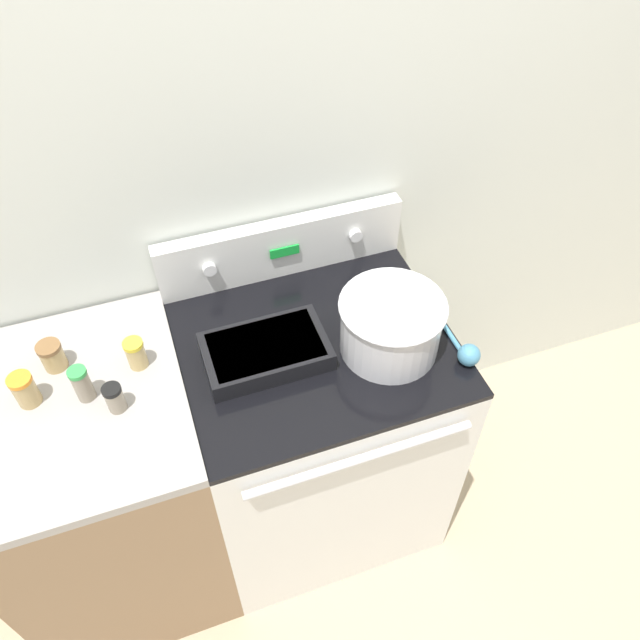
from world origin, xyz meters
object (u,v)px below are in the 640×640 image
at_px(spice_jar_black_cap, 115,398).
at_px(spice_jar_orange_cap, 25,390).
at_px(spice_jar_brown_cap, 52,356).
at_px(spice_jar_green_cap, 82,384).
at_px(mixing_bowl, 391,324).
at_px(spice_jar_yellow_cap, 136,354).
at_px(ladle, 465,350).
at_px(casserole_dish, 266,351).

height_order(spice_jar_black_cap, spice_jar_orange_cap, spice_jar_orange_cap).
bearing_deg(spice_jar_black_cap, spice_jar_brown_cap, 125.67).
height_order(spice_jar_green_cap, spice_jar_brown_cap, spice_jar_green_cap).
bearing_deg(spice_jar_green_cap, mixing_bowl, -6.73).
bearing_deg(spice_jar_yellow_cap, ladle, -17.11).
height_order(ladle, spice_jar_yellow_cap, spice_jar_yellow_cap).
height_order(casserole_dish, spice_jar_green_cap, spice_jar_green_cap).
height_order(mixing_bowl, spice_jar_brown_cap, mixing_bowl).
relative_size(ladle, spice_jar_black_cap, 3.42).
relative_size(mixing_bowl, ladle, 1.03).
relative_size(casserole_dish, spice_jar_orange_cap, 3.49).
xyz_separation_m(spice_jar_black_cap, spice_jar_green_cap, (-0.07, 0.06, 0.01)).
distance_m(casserole_dish, spice_jar_green_cap, 0.47).
relative_size(spice_jar_yellow_cap, spice_jar_green_cap, 0.85).
relative_size(spice_jar_yellow_cap, spice_jar_brown_cap, 1.09).
distance_m(spice_jar_black_cap, spice_jar_green_cap, 0.09).
relative_size(casserole_dish, spice_jar_green_cap, 3.14).
bearing_deg(casserole_dish, spice_jar_orange_cap, 174.78).
distance_m(casserole_dish, ladle, 0.54).
xyz_separation_m(spice_jar_yellow_cap, spice_jar_black_cap, (-0.07, -0.12, -0.00)).
bearing_deg(spice_jar_green_cap, spice_jar_yellow_cap, 23.71).
bearing_deg(ladle, spice_jar_black_cap, 171.57).
relative_size(mixing_bowl, spice_jar_yellow_cap, 3.19).
relative_size(spice_jar_black_cap, spice_jar_orange_cap, 0.85).
relative_size(mixing_bowl, casserole_dish, 0.86).
bearing_deg(spice_jar_orange_cap, spice_jar_yellow_cap, 5.90).
xyz_separation_m(mixing_bowl, spice_jar_green_cap, (-0.80, 0.09, -0.03)).
relative_size(casserole_dish, spice_jar_black_cap, 4.08).
distance_m(casserole_dish, spice_jar_brown_cap, 0.56).
height_order(mixing_bowl, spice_jar_yellow_cap, mixing_bowl).
xyz_separation_m(casserole_dish, spice_jar_brown_cap, (-0.54, 0.15, 0.02)).
relative_size(casserole_dish, spice_jar_yellow_cap, 3.70).
xyz_separation_m(ladle, spice_jar_black_cap, (-0.91, 0.14, 0.03)).
bearing_deg(spice_jar_orange_cap, spice_jar_brown_cap, 54.66).
distance_m(mixing_bowl, spice_jar_orange_cap, 0.95).
height_order(spice_jar_green_cap, spice_jar_orange_cap, spice_jar_green_cap).
bearing_deg(spice_jar_black_cap, ladle, -8.43).
xyz_separation_m(spice_jar_yellow_cap, spice_jar_green_cap, (-0.14, -0.06, 0.01)).
xyz_separation_m(spice_jar_brown_cap, spice_jar_orange_cap, (-0.07, -0.10, 0.01)).
height_order(casserole_dish, spice_jar_yellow_cap, spice_jar_yellow_cap).
bearing_deg(spice_jar_yellow_cap, mixing_bowl, -13.32).
bearing_deg(ladle, spice_jar_brown_cap, 162.65).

